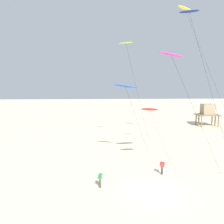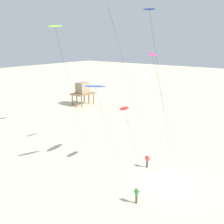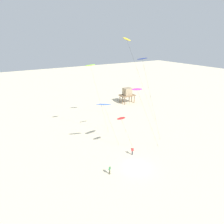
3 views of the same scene
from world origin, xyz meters
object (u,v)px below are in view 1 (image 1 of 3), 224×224
at_px(kite_blue, 125,87).
at_px(stilt_house, 207,111).
at_px(kite_flyer_middle, 162,167).
at_px(kite_navy, 190,15).
at_px(kite_lime, 126,45).
at_px(kite_yellow, 186,10).
at_px(kite_flyer_nearest, 100,179).
at_px(kite_magenta, 172,55).
at_px(kite_red, 150,110).

height_order(kite_blue, stilt_house, kite_blue).
bearing_deg(kite_flyer_middle, kite_navy, 33.79).
bearing_deg(kite_lime, kite_navy, -57.58).
distance_m(kite_navy, kite_yellow, 10.35).
relative_size(kite_flyer_nearest, stilt_house, 0.31).
bearing_deg(stilt_house, kite_blue, -133.83).
height_order(kite_navy, kite_flyer_middle, kite_navy).
relative_size(kite_magenta, kite_yellow, 0.62).
relative_size(kite_red, kite_magenta, 0.54).
distance_m(kite_yellow, kite_flyer_nearest, 28.52).
xyz_separation_m(kite_magenta, stilt_house, (18.42, 28.43, -9.61)).
relative_size(kite_blue, kite_flyer_middle, 6.15).
xyz_separation_m(kite_lime, kite_flyer_nearest, (-4.26, -14.92, -15.36)).
distance_m(kite_lime, kite_magenta, 12.64).
height_order(kite_lime, kite_yellow, kite_yellow).
height_order(kite_magenta, kite_navy, kite_navy).
xyz_separation_m(kite_magenta, kite_flyer_middle, (-0.75, -0.25, -12.37)).
bearing_deg(kite_yellow, kite_magenta, -116.33).
relative_size(kite_red, stilt_house, 1.37).
distance_m(kite_lime, kite_red, 13.13).
distance_m(kite_red, kite_flyer_nearest, 10.42).
relative_size(kite_lime, kite_flyer_nearest, 10.04).
relative_size(kite_blue, stilt_house, 1.92).
xyz_separation_m(kite_yellow, stilt_house, (12.81, 17.11, -17.86)).
distance_m(kite_magenta, kite_blue, 7.27).
height_order(kite_yellow, kite_flyer_middle, kite_yellow).
bearing_deg(kite_flyer_nearest, kite_navy, 26.46).
bearing_deg(stilt_house, kite_magenta, -122.93).
bearing_deg(kite_yellow, kite_lime, 177.23).
bearing_deg(kite_red, stilt_house, 52.20).
xyz_separation_m(kite_blue, kite_flyer_middle, (3.66, -4.90, -8.95)).
height_order(kite_yellow, kite_blue, kite_yellow).
bearing_deg(kite_lime, kite_blue, -97.22).
distance_m(kite_blue, kite_flyer_nearest, 12.34).
height_order(kite_flyer_middle, stilt_house, stilt_house).
height_order(kite_yellow, stilt_house, kite_yellow).
distance_m(kite_red, kite_magenta, 6.90).
bearing_deg(kite_magenta, kite_red, 122.50).
bearing_deg(kite_blue, kite_lime, 82.78).
height_order(kite_flyer_nearest, stilt_house, stilt_house).
bearing_deg(kite_flyer_middle, kite_blue, 126.76).
height_order(kite_red, kite_blue, kite_blue).
relative_size(kite_magenta, stilt_house, 2.56).
bearing_deg(kite_navy, kite_blue, 159.73).
bearing_deg(kite_blue, kite_flyer_middle, -53.24).
distance_m(kite_magenta, stilt_house, 35.21).
height_order(kite_lime, stilt_house, kite_lime).
distance_m(kite_magenta, kite_navy, 5.82).
bearing_deg(kite_yellow, kite_navy, -107.54).
relative_size(kite_lime, stilt_house, 3.13).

